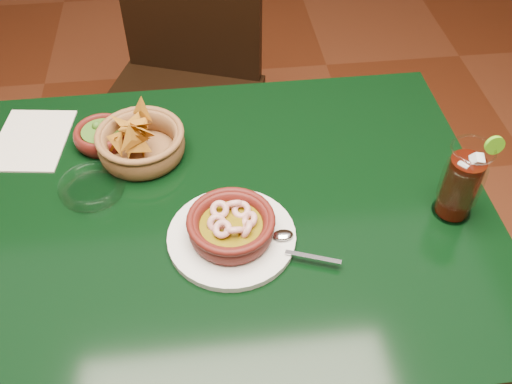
{
  "coord_description": "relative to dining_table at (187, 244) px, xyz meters",
  "views": [
    {
      "loc": [
        0.06,
        -0.74,
        1.57
      ],
      "look_at": [
        0.14,
        -0.02,
        0.81
      ],
      "focal_mm": 40.0,
      "sensor_mm": 36.0,
      "label": 1
    }
  ],
  "objects": [
    {
      "name": "shrimp_plate",
      "position": [
        0.09,
        -0.08,
        0.13
      ],
      "size": [
        0.3,
        0.23,
        0.07
      ],
      "color": "silver",
      "rests_on": "dining_table"
    },
    {
      "name": "dining_chair",
      "position": [
        -0.0,
        0.71,
        -0.11
      ],
      "size": [
        0.58,
        0.58,
        0.98
      ],
      "color": "black",
      "rests_on": "ground"
    },
    {
      "name": "dining_table",
      "position": [
        0.0,
        0.0,
        0.0
      ],
      "size": [
        1.2,
        0.8,
        0.75
      ],
      "color": "black",
      "rests_on": "ground"
    },
    {
      "name": "guacamole_ramekin",
      "position": [
        -0.16,
        0.22,
        0.12
      ],
      "size": [
        0.14,
        0.14,
        0.05
      ],
      "color": "#45100C",
      "rests_on": "dining_table"
    },
    {
      "name": "paper_menu",
      "position": [
        -0.32,
        0.25,
        0.1
      ],
      "size": [
        0.18,
        0.22,
        0.0
      ],
      "color": "beige",
      "rests_on": "dining_table"
    },
    {
      "name": "glass_ashtray",
      "position": [
        -0.17,
        0.07,
        0.11
      ],
      "size": [
        0.14,
        0.14,
        0.03
      ],
      "color": "white",
      "rests_on": "dining_table"
    },
    {
      "name": "chip_basket",
      "position": [
        -0.08,
        0.17,
        0.13
      ],
      "size": [
        0.21,
        0.21,
        0.13
      ],
      "color": "brown",
      "rests_on": "dining_table"
    },
    {
      "name": "cola_drink",
      "position": [
        0.51,
        -0.06,
        0.18
      ],
      "size": [
        0.16,
        0.16,
        0.18
      ],
      "color": "white",
      "rests_on": "dining_table"
    }
  ]
}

